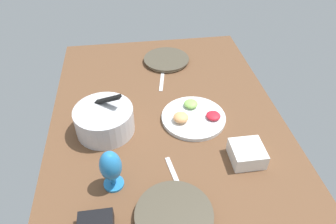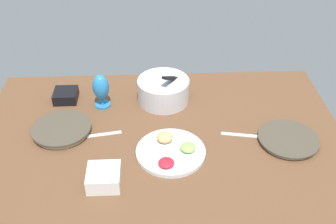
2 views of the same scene
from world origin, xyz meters
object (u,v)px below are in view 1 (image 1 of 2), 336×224
dinner_plate_left (174,216)px  hurricane_glass_blue (111,167)px  square_bowl_white (247,153)px  fruit_platter (193,117)px  dinner_plate_right (166,60)px  mixing_bowl (104,119)px

dinner_plate_left → hurricane_glass_blue: size_ratio=1.54×
square_bowl_white → fruit_platter: bearing=31.1°
dinner_plate_right → dinner_plate_left: bearing=173.7°
dinner_plate_right → hurricane_glass_blue: 87.44cm
dinner_plate_left → mixing_bowl: size_ratio=1.05×
mixing_bowl → hurricane_glass_blue: size_ratio=1.47×
dinner_plate_right → fruit_platter: bearing=-174.1°
dinner_plate_right → hurricane_glass_blue: size_ratio=1.52×
fruit_platter → square_bowl_white: square_bowl_white is taller
dinner_plate_left → fruit_platter: (47.31, -16.11, -0.12)cm
dinner_plate_left → square_bowl_white: (21.18, -31.89, 2.11)cm
dinner_plate_left → hurricane_glass_blue: (16.30, 19.57, 8.25)cm
dinner_plate_right → mixing_bowl: mixing_bowl is taller
dinner_plate_left → hurricane_glass_blue: 26.77cm
dinner_plate_left → dinner_plate_right: (97.81, -10.88, -0.39)cm
mixing_bowl → square_bowl_white: 59.87cm
dinner_plate_right → square_bowl_white: bearing=-164.7°
fruit_platter → hurricane_glass_blue: (-31.01, 35.69, 8.36)cm
fruit_platter → dinner_plate_left: bearing=161.2°
dinner_plate_left → fruit_platter: size_ratio=0.90×
dinner_plate_left → hurricane_glass_blue: hurricane_glass_blue is taller
dinner_plate_left → hurricane_glass_blue: bearing=50.2°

